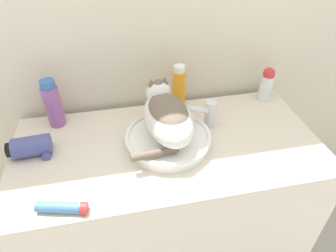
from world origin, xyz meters
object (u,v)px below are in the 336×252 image
(mouthwash_bottle, at_px, (53,104))
(hair_dryer, at_px, (32,147))
(shampoo_bottle_tall, at_px, (179,89))
(faucet, at_px, (208,113))
(cat, at_px, (166,115))
(cream_tube, at_px, (62,208))
(lotion_bottle_white, at_px, (267,84))

(mouthwash_bottle, bearing_deg, hair_dryer, -112.16)
(mouthwash_bottle, distance_m, shampoo_bottle_tall, 0.54)
(faucet, height_order, shampoo_bottle_tall, shampoo_bottle_tall)
(cat, relative_size, faucet, 2.19)
(cat, xyz_separation_m, mouthwash_bottle, (-0.44, 0.22, -0.04))
(faucet, xyz_separation_m, mouthwash_bottle, (-0.63, 0.15, 0.03))
(shampoo_bottle_tall, bearing_deg, hair_dryer, -163.48)
(faucet, distance_m, hair_dryer, 0.70)
(cat, bearing_deg, cream_tube, 118.61)
(cat, height_order, shampoo_bottle_tall, cat)
(cat, height_order, faucet, cat)
(cream_tube, bearing_deg, mouthwash_bottle, 96.28)
(faucet, xyz_separation_m, shampoo_bottle_tall, (-0.09, 0.15, 0.03))
(mouthwash_bottle, distance_m, cream_tube, 0.49)
(cream_tube, relative_size, hair_dryer, 1.02)
(faucet, distance_m, lotion_bottle_white, 0.37)
(cream_tube, xyz_separation_m, hair_dryer, (-0.13, 0.29, 0.02))
(faucet, relative_size, cream_tube, 0.92)
(shampoo_bottle_tall, relative_size, lotion_bottle_white, 1.31)
(shampoo_bottle_tall, height_order, hair_dryer, shampoo_bottle_tall)
(faucet, bearing_deg, mouthwash_bottle, -36.48)
(faucet, xyz_separation_m, lotion_bottle_white, (0.34, 0.15, 0.01))
(lotion_bottle_white, relative_size, cream_tube, 1.03)
(mouthwash_bottle, height_order, lotion_bottle_white, mouthwash_bottle)
(cat, relative_size, cream_tube, 2.03)
(lotion_bottle_white, distance_m, cream_tube, 1.03)
(faucet, xyz_separation_m, cream_tube, (-0.57, -0.32, -0.06))
(shampoo_bottle_tall, bearing_deg, mouthwash_bottle, 180.00)
(cat, xyz_separation_m, hair_dryer, (-0.51, 0.04, -0.10))
(cat, bearing_deg, hair_dryer, 80.53)
(cream_tube, bearing_deg, hair_dryer, 113.23)
(shampoo_bottle_tall, distance_m, hair_dryer, 0.64)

